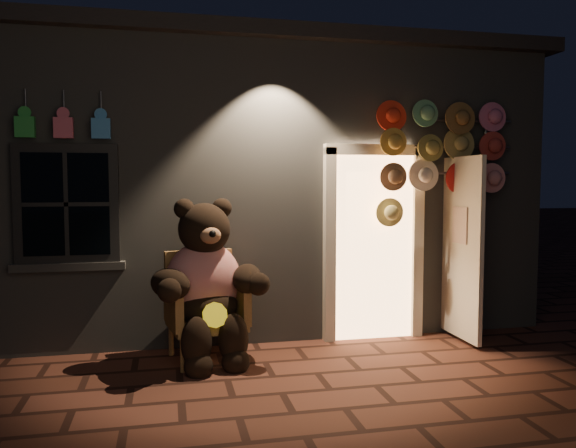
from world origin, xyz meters
name	(u,v)px	position (x,y,z in m)	size (l,w,h in m)	color
ground	(282,393)	(0.00, 0.00, 0.00)	(60.00, 60.00, 0.00)	#592E22
shop_building	(229,185)	(0.00, 3.99, 1.74)	(7.30, 5.95, 3.51)	slate
wicker_armchair	(204,305)	(-0.57, 1.13, 0.53)	(0.84, 0.78, 1.07)	#B47E46
teddy_bear	(206,284)	(-0.56, 1.00, 0.77)	(1.19, 1.01, 1.66)	red
hat_rack	(441,153)	(2.07, 1.28, 2.10)	(1.64, 0.22, 2.68)	#59595E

